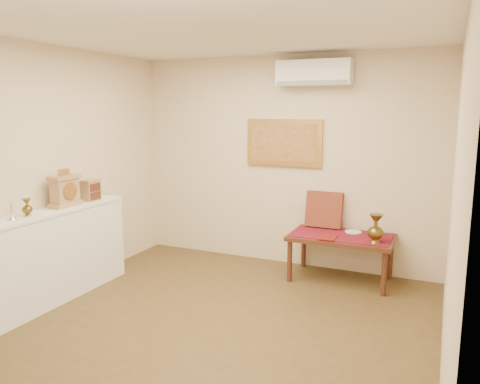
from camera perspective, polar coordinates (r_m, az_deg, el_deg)
The scene contains 18 objects.
floor at distance 4.47m, azimuth -4.61°, elevation -16.81°, with size 4.50×4.50×0.00m, color brown.
ceiling at distance 4.05m, azimuth -5.18°, elevation 19.69°, with size 4.50×4.50×0.00m, color silver.
wall_back at distance 6.10m, azimuth 5.42°, elevation 3.69°, with size 4.00×0.02×2.70m, color beige.
wall_left at distance 5.31m, azimuth -24.15°, elevation 1.92°, with size 0.02×4.50×2.70m, color beige.
wall_right at distance 3.55m, azimuth 24.64°, elevation -1.72°, with size 0.02×4.50×2.70m, color beige.
candlestick at distance 4.96m, azimuth -26.13°, elevation -1.95°, with size 0.09×0.09×0.19m, color silver, non-canonical shape.
brass_urn_small at distance 5.06m, azimuth -24.54°, elevation -1.43°, with size 0.10×0.10×0.23m, color brown, non-canonical shape.
table_cloth at distance 5.67m, azimuth 12.26°, elevation -5.16°, with size 1.14×0.59×0.01m, color maroon.
brass_urn_tall at distance 5.39m, azimuth 16.23°, elevation -3.93°, with size 0.18×0.18×0.39m, color brown, non-canonical shape.
plate at distance 5.81m, azimuth 13.64°, elevation -4.75°, with size 0.20×0.20×0.01m, color white.
menu at distance 5.51m, azimuth 10.71°, elevation -5.45°, with size 0.18×0.25×0.01m, color maroon.
cushion at distance 5.95m, azimuth 10.22°, elevation -2.11°, with size 0.45×0.10×0.45m, color #591117.
display_ledge at distance 5.36m, azimuth -22.23°, elevation -7.30°, with size 0.37×2.02×0.98m.
mantel_clock at distance 5.39m, azimuth -20.55°, elevation 0.17°, with size 0.17×0.36×0.41m.
wooden_chest at distance 5.66m, azimuth -17.80°, elevation 0.24°, with size 0.16×0.21×0.24m.
low_table at distance 5.69m, azimuth 12.23°, elevation -5.84°, with size 1.20×0.70×0.55m.
painting at distance 6.05m, azimuth 5.38°, elevation 6.02°, with size 1.00×0.06×0.60m.
ac_unit at distance 5.83m, azimuth 9.01°, elevation 14.14°, with size 0.90×0.25×0.30m.
Camera 1 is at (1.94, -3.49, 2.02)m, focal length 35.00 mm.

